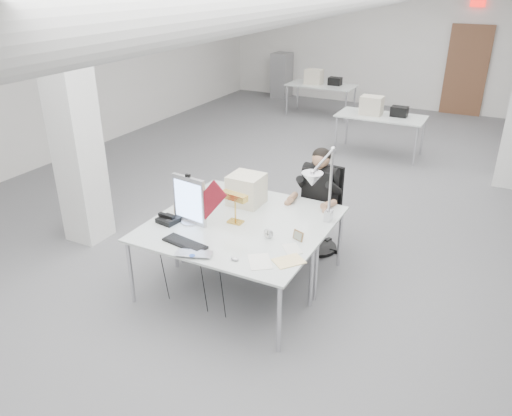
{
  "coord_description": "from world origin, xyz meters",
  "views": [
    {
      "loc": [
        2.3,
        -6.17,
        3.14
      ],
      "look_at": [
        0.15,
        -2.0,
        0.93
      ],
      "focal_mm": 35.0,
      "sensor_mm": 36.0,
      "label": 1
    }
  ],
  "objects_px": {
    "bankers_lamp": "(235,208)",
    "desk_main": "(219,242)",
    "beige_monitor": "(246,189)",
    "seated_person": "(320,184)",
    "architect_lamp": "(322,188)",
    "office_chair": "(319,213)",
    "monitor": "(189,200)",
    "laptop": "(192,257)",
    "desk_phone": "(168,220)"
  },
  "relations": [
    {
      "from": "bankers_lamp",
      "to": "desk_main",
      "type": "bearing_deg",
      "value": -74.74
    },
    {
      "from": "desk_main",
      "to": "beige_monitor",
      "type": "distance_m",
      "value": 0.94
    },
    {
      "from": "seated_person",
      "to": "architect_lamp",
      "type": "relative_size",
      "value": 0.88
    },
    {
      "from": "office_chair",
      "to": "seated_person",
      "type": "height_order",
      "value": "seated_person"
    },
    {
      "from": "monitor",
      "to": "laptop",
      "type": "bearing_deg",
      "value": -46.88
    },
    {
      "from": "monitor",
      "to": "bankers_lamp",
      "type": "height_order",
      "value": "monitor"
    },
    {
      "from": "desk_main",
      "to": "architect_lamp",
      "type": "bearing_deg",
      "value": 39.12
    },
    {
      "from": "office_chair",
      "to": "desk_phone",
      "type": "height_order",
      "value": "office_chair"
    },
    {
      "from": "desk_main",
      "to": "monitor",
      "type": "relative_size",
      "value": 3.49
    },
    {
      "from": "laptop",
      "to": "bankers_lamp",
      "type": "distance_m",
      "value": 0.84
    },
    {
      "from": "desk_main",
      "to": "laptop",
      "type": "distance_m",
      "value": 0.41
    },
    {
      "from": "laptop",
      "to": "desk_phone",
      "type": "xyz_separation_m",
      "value": [
        -0.64,
        0.5,
        0.01
      ]
    },
    {
      "from": "desk_main",
      "to": "desk_phone",
      "type": "bearing_deg",
      "value": 171.93
    },
    {
      "from": "bankers_lamp",
      "to": "architect_lamp",
      "type": "relative_size",
      "value": 0.37
    },
    {
      "from": "seated_person",
      "to": "beige_monitor",
      "type": "height_order",
      "value": "seated_person"
    },
    {
      "from": "office_chair",
      "to": "monitor",
      "type": "height_order",
      "value": "monitor"
    },
    {
      "from": "laptop",
      "to": "monitor",
      "type": "bearing_deg",
      "value": 105.94
    },
    {
      "from": "seated_person",
      "to": "monitor",
      "type": "bearing_deg",
      "value": -120.27
    },
    {
      "from": "office_chair",
      "to": "laptop",
      "type": "bearing_deg",
      "value": -98.74
    },
    {
      "from": "laptop",
      "to": "bankers_lamp",
      "type": "bearing_deg",
      "value": 71.12
    },
    {
      "from": "office_chair",
      "to": "monitor",
      "type": "xyz_separation_m",
      "value": [
        -0.96,
        -1.33,
        0.5
      ]
    },
    {
      "from": "office_chair",
      "to": "bankers_lamp",
      "type": "relative_size",
      "value": 2.97
    },
    {
      "from": "seated_person",
      "to": "bankers_lamp",
      "type": "bearing_deg",
      "value": -109.97
    },
    {
      "from": "bankers_lamp",
      "to": "desk_phone",
      "type": "relative_size",
      "value": 1.66
    },
    {
      "from": "desk_phone",
      "to": "architect_lamp",
      "type": "height_order",
      "value": "architect_lamp"
    },
    {
      "from": "desk_main",
      "to": "bankers_lamp",
      "type": "bearing_deg",
      "value": 96.91
    },
    {
      "from": "laptop",
      "to": "beige_monitor",
      "type": "distance_m",
      "value": 1.32
    },
    {
      "from": "seated_person",
      "to": "bankers_lamp",
      "type": "height_order",
      "value": "seated_person"
    },
    {
      "from": "monitor",
      "to": "architect_lamp",
      "type": "xyz_separation_m",
      "value": [
        1.28,
        0.45,
        0.21
      ]
    },
    {
      "from": "office_chair",
      "to": "seated_person",
      "type": "xyz_separation_m",
      "value": [
        0.0,
        -0.05,
        0.39
      ]
    },
    {
      "from": "bankers_lamp",
      "to": "desk_phone",
      "type": "xyz_separation_m",
      "value": [
        -0.64,
        -0.32,
        -0.15
      ]
    },
    {
      "from": "desk_main",
      "to": "architect_lamp",
      "type": "xyz_separation_m",
      "value": [
        0.81,
        0.66,
        0.48
      ]
    },
    {
      "from": "desk_phone",
      "to": "beige_monitor",
      "type": "relative_size",
      "value": 0.56
    },
    {
      "from": "monitor",
      "to": "desk_main",
      "type": "bearing_deg",
      "value": -15.37
    },
    {
      "from": "desk_main",
      "to": "bankers_lamp",
      "type": "xyz_separation_m",
      "value": [
        -0.05,
        0.42,
        0.18
      ]
    },
    {
      "from": "monitor",
      "to": "desk_phone",
      "type": "height_order",
      "value": "monitor"
    },
    {
      "from": "office_chair",
      "to": "desk_main",
      "type": "bearing_deg",
      "value": -100.91
    },
    {
      "from": "desk_main",
      "to": "monitor",
      "type": "distance_m",
      "value": 0.59
    },
    {
      "from": "monitor",
      "to": "architect_lamp",
      "type": "relative_size",
      "value": 0.55
    },
    {
      "from": "laptop",
      "to": "desk_main",
      "type": "bearing_deg",
      "value": 64.26
    },
    {
      "from": "seated_person",
      "to": "desk_phone",
      "type": "height_order",
      "value": "seated_person"
    },
    {
      "from": "beige_monitor",
      "to": "laptop",
      "type": "bearing_deg",
      "value": -83.94
    },
    {
      "from": "office_chair",
      "to": "desk_phone",
      "type": "distance_m",
      "value": 1.88
    },
    {
      "from": "desk_main",
      "to": "office_chair",
      "type": "height_order",
      "value": "office_chair"
    },
    {
      "from": "monitor",
      "to": "bankers_lamp",
      "type": "bearing_deg",
      "value": 34.53
    },
    {
      "from": "desk_main",
      "to": "beige_monitor",
      "type": "xyz_separation_m",
      "value": [
        -0.18,
        0.9,
        0.19
      ]
    },
    {
      "from": "seated_person",
      "to": "desk_phone",
      "type": "relative_size",
      "value": 3.98
    },
    {
      "from": "seated_person",
      "to": "desk_main",
      "type": "bearing_deg",
      "value": -101.46
    },
    {
      "from": "seated_person",
      "to": "desk_phone",
      "type": "xyz_separation_m",
      "value": [
        -1.17,
        -1.39,
        -0.12
      ]
    },
    {
      "from": "architect_lamp",
      "to": "desk_main",
      "type": "bearing_deg",
      "value": -133.63
    }
  ]
}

